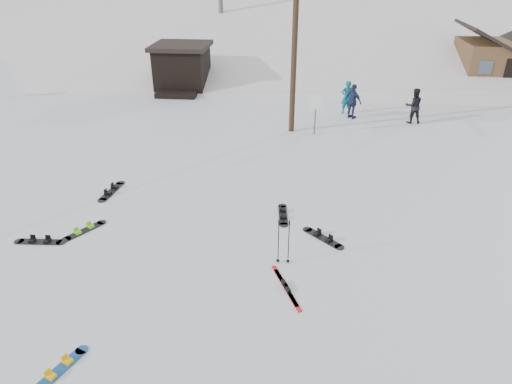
# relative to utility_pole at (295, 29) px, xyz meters

# --- Properties ---
(ground) EXTENTS (200.00, 200.00, 0.00)m
(ground) POSITION_rel_utility_pole_xyz_m (-2.00, -14.00, -4.68)
(ground) COLOR silver
(ground) RESTS_ON ground
(ski_slope) EXTENTS (60.00, 85.24, 65.97)m
(ski_slope) POSITION_rel_utility_pole_xyz_m (-2.00, 41.00, -16.68)
(ski_slope) COLOR silver
(ski_slope) RESTS_ON ground
(ridge_left) EXTENTS (47.54, 95.03, 58.38)m
(ridge_left) POSITION_rel_utility_pole_xyz_m (-38.00, 34.00, -15.68)
(ridge_left) COLOR silver
(ridge_left) RESTS_ON ground
(utility_pole) EXTENTS (2.00, 0.26, 9.00)m
(utility_pole) POSITION_rel_utility_pole_xyz_m (0.00, 0.00, 0.00)
(utility_pole) COLOR #3A2819
(utility_pole) RESTS_ON ground
(trail_sign) EXTENTS (0.50, 0.09, 1.85)m
(trail_sign) POSITION_rel_utility_pole_xyz_m (1.10, -0.42, -3.41)
(trail_sign) COLOR #595B60
(trail_sign) RESTS_ON ground
(lift_hut) EXTENTS (3.40, 4.10, 2.75)m
(lift_hut) POSITION_rel_utility_pole_xyz_m (-7.00, 6.94, -3.32)
(lift_hut) COLOR black
(lift_hut) RESTS_ON ground
(cabin) EXTENTS (5.39, 4.40, 3.77)m
(cabin) POSITION_rel_utility_pole_xyz_m (13.00, 10.00, -3.20)
(cabin) COLOR brown
(cabin) RESTS_ON ground
(hero_snowboard) EXTENTS (0.73, 1.39, 0.10)m
(hero_snowboard) POSITION_rel_utility_pole_xyz_m (-4.36, -14.81, -4.65)
(hero_snowboard) COLOR #18519E
(hero_snowboard) RESTS_ON ground
(hero_skis) EXTENTS (0.87, 1.79, 0.10)m
(hero_skis) POSITION_rel_utility_pole_xyz_m (0.22, -11.72, -4.65)
(hero_skis) COLOR #AD1118
(hero_skis) RESTS_ON ground
(ski_poles) EXTENTS (0.38, 0.10, 1.38)m
(ski_poles) POSITION_rel_utility_pole_xyz_m (0.09, -10.65, -3.97)
(ski_poles) COLOR black
(ski_poles) RESTS_ON ground
(board_scatter_a) EXTENTS (1.57, 0.37, 0.11)m
(board_scatter_a) POSITION_rel_utility_pole_xyz_m (-7.20, -10.35, -4.65)
(board_scatter_a) COLOR black
(board_scatter_a) RESTS_ON ground
(board_scatter_b) EXTENTS (0.47, 1.68, 0.12)m
(board_scatter_b) POSITION_rel_utility_pole_xyz_m (-6.29, -7.00, -4.65)
(board_scatter_b) COLOR black
(board_scatter_b) RESTS_ON ground
(board_scatter_c) EXTENTS (0.97, 1.32, 0.11)m
(board_scatter_c) POSITION_rel_utility_pole_xyz_m (-6.14, -9.62, -4.65)
(board_scatter_c) COLOR black
(board_scatter_c) RESTS_ON ground
(board_scatter_d) EXTENTS (1.23, 1.16, 0.11)m
(board_scatter_d) POSITION_rel_utility_pole_xyz_m (1.24, -9.31, -4.65)
(board_scatter_d) COLOR black
(board_scatter_d) RESTS_ON ground
(board_scatter_f) EXTENTS (0.39, 1.50, 0.11)m
(board_scatter_f) POSITION_rel_utility_pole_xyz_m (-0.03, -8.07, -4.65)
(board_scatter_f) COLOR black
(board_scatter_f) RESTS_ON ground
(skier_teal) EXTENTS (0.73, 0.59, 1.74)m
(skier_teal) POSITION_rel_utility_pole_xyz_m (2.81, 3.02, -3.81)
(skier_teal) COLOR #0A5A6D
(skier_teal) RESTS_ON ground
(skier_dark) EXTENTS (0.91, 0.74, 1.76)m
(skier_dark) POSITION_rel_utility_pole_xyz_m (6.03, 1.78, -3.80)
(skier_dark) COLOR black
(skier_dark) RESTS_ON ground
(skier_pink) EXTENTS (1.13, 0.78, 1.61)m
(skier_pink) POSITION_rel_utility_pole_xyz_m (11.38, 8.26, -3.88)
(skier_pink) COLOR #D84C8B
(skier_pink) RESTS_ON ground
(skier_navy) EXTENTS (1.05, 1.04, 1.78)m
(skier_navy) POSITION_rel_utility_pole_xyz_m (3.06, 2.19, -3.79)
(skier_navy) COLOR #1C2647
(skier_navy) RESTS_ON ground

